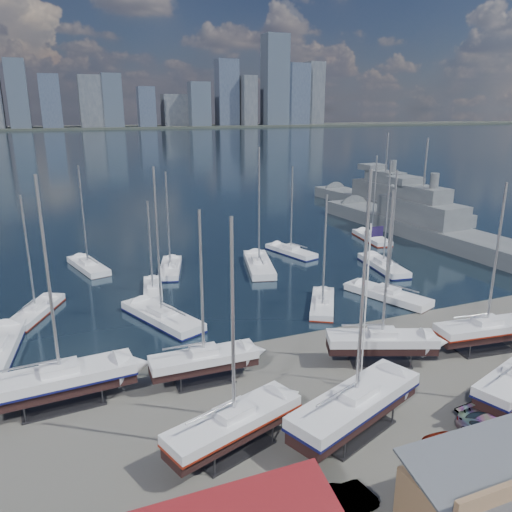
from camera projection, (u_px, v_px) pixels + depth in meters
name	position (u px, v px, depth m)	size (l,w,h in m)	color
ground	(362.00, 383.00, 39.95)	(1400.00, 1400.00, 0.00)	#605E59
water	(85.00, 144.00, 315.44)	(1400.00, 600.00, 0.40)	#182537
far_shore	(68.00, 128.00, 546.11)	(1400.00, 80.00, 2.20)	#2D332D
skyline	(57.00, 91.00, 526.98)	(639.14, 43.80, 107.69)	#475166
sailboat_cradle_0	(61.00, 380.00, 36.35)	(10.80, 3.70, 17.08)	#2D2D33
sailboat_cradle_1	(234.00, 423.00, 31.49)	(9.83, 5.58, 15.38)	#2D2D33
sailboat_cradle_2	(204.00, 360.00, 39.61)	(8.59, 2.56, 14.10)	#2D2D33
sailboat_cradle_3	(356.00, 404.00, 33.31)	(11.45, 6.88, 17.76)	#2D2D33
sailboat_cradle_4	(382.00, 341.00, 42.60)	(9.49, 5.80, 15.08)	#2D2D33
sailboat_cradle_6	(486.00, 330.00, 44.88)	(9.67, 3.72, 15.29)	#2D2D33
sailboat_moored_1	(36.00, 312.00, 53.07)	(6.19, 9.25, 13.52)	black
sailboat_moored_2	(88.00, 267.00, 68.29)	(5.22, 10.14, 14.74)	black
sailboat_moored_3	(162.00, 318.00, 51.58)	(7.07, 11.48, 16.64)	black
sailboat_moored_4	(153.00, 289.00, 60.00)	(3.46, 7.91, 11.55)	black
sailboat_moored_5	(170.00, 269.00, 67.37)	(5.19, 9.75, 14.04)	black
sailboat_moored_6	(322.00, 305.00, 55.22)	(6.65, 8.82, 13.17)	black
sailboat_moored_7	(259.00, 266.00, 68.60)	(6.05, 11.82, 17.19)	black
sailboat_moored_8	(291.00, 252.00, 75.48)	(5.08, 9.58, 13.80)	black
sailboat_moored_9	(387.00, 296.00, 57.68)	(6.33, 10.62, 15.50)	black
sailboat_moored_10	(383.00, 267.00, 68.50)	(4.34, 10.62, 15.41)	black
sailboat_moored_11	(372.00, 239.00, 83.39)	(4.17, 10.10, 14.66)	black
naval_ship_east	(419.00, 226.00, 86.17)	(9.95, 47.02, 18.20)	slate
naval_ship_west	(383.00, 202.00, 108.54)	(10.64, 43.65, 17.89)	slate
car_b	(335.00, 506.00, 26.57)	(1.70, 4.87, 1.61)	gray
car_c	(461.00, 461.00, 30.11)	(2.33, 5.06, 1.41)	gray
car_d	(498.00, 436.00, 32.20)	(2.27, 5.58, 1.62)	gray
flagpole	(368.00, 294.00, 37.89)	(1.15, 0.12, 13.10)	white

